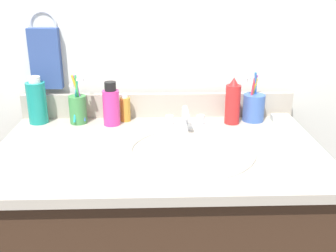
{
  "coord_description": "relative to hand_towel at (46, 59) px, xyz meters",
  "views": [
    {
      "loc": [
        -0.01,
        -1.15,
        1.25
      ],
      "look_at": [
        0.03,
        0.0,
        0.82
      ],
      "focal_mm": 42.73,
      "sensor_mm": 36.0,
      "label": 1
    }
  ],
  "objects": [
    {
      "name": "countertop",
      "position": [
        0.41,
        -0.32,
        -0.23
      ],
      "size": [
        1.02,
        0.62,
        0.03
      ],
      "primitive_type": "cube",
      "color": "#B2A899",
      "rests_on": "vanity_cabinet"
    },
    {
      "name": "bottle_spray_red",
      "position": [
        0.68,
        -0.11,
        -0.14
      ],
      "size": [
        0.05,
        0.05,
        0.17
      ],
      "color": "red",
      "rests_on": "countertop"
    },
    {
      "name": "back_wall",
      "position": [
        0.41,
        0.04,
        -0.32
      ],
      "size": [
        2.12,
        0.04,
        1.3
      ],
      "primitive_type": "cube",
      "color": "silver",
      "rests_on": "ground_plane"
    },
    {
      "name": "backsplash",
      "position": [
        0.41,
        -0.02,
        -0.17
      ],
      "size": [
        1.02,
        0.02,
        0.09
      ],
      "primitive_type": "cube",
      "color": "#B2A899",
      "rests_on": "countertop"
    },
    {
      "name": "faucet",
      "position": [
        0.5,
        -0.16,
        -0.19
      ],
      "size": [
        0.16,
        0.1,
        0.08
      ],
      "color": "silver",
      "rests_on": "countertop"
    },
    {
      "name": "soap_bar",
      "position": [
        0.86,
        -0.09,
        -0.21
      ],
      "size": [
        0.06,
        0.04,
        0.02
      ],
      "primitive_type": "cube",
      "color": "white",
      "rests_on": "countertop"
    },
    {
      "name": "sink_basin",
      "position": [
        0.5,
        -0.35,
        -0.25
      ],
      "size": [
        0.4,
        0.4,
        0.11
      ],
      "color": "white",
      "rests_on": "countertop"
    },
    {
      "name": "hand_towel",
      "position": [
        0.0,
        0.0,
        0.0
      ],
      "size": [
        0.11,
        0.04,
        0.22
      ],
      "primitive_type": "cube",
      "color": "#334C8C"
    },
    {
      "name": "bottle_mouthwash_teal",
      "position": [
        -0.03,
        -0.08,
        -0.14
      ],
      "size": [
        0.07,
        0.07,
        0.17
      ],
      "color": "teal",
      "rests_on": "countertop"
    },
    {
      "name": "bottle_oil_amber",
      "position": [
        0.29,
        -0.07,
        -0.17
      ],
      "size": [
        0.04,
        0.04,
        0.1
      ],
      "color": "gold",
      "rests_on": "countertop"
    },
    {
      "name": "cup_blue_plastic",
      "position": [
        0.76,
        -0.08,
        -0.17
      ],
      "size": [
        0.08,
        0.09,
        0.19
      ],
      "color": "#3F66B7",
      "rests_on": "countertop"
    },
    {
      "name": "towel_ring",
      "position": [
        0.0,
        0.02,
        0.12
      ],
      "size": [
        0.1,
        0.01,
        0.1
      ],
      "primitive_type": "torus",
      "rotation": [
        1.57,
        0.0,
        0.0
      ],
      "color": "silver"
    },
    {
      "name": "vanity_cabinet",
      "position": [
        0.41,
        -0.32,
        -0.61
      ],
      "size": [
        0.98,
        0.57,
        0.73
      ],
      "primitive_type": "cube",
      "color": "#382316",
      "rests_on": "ground_plane"
    },
    {
      "name": "cup_green",
      "position": [
        0.12,
        -0.08,
        -0.16
      ],
      "size": [
        0.06,
        0.09,
        0.18
      ],
      "color": "#3F8C47",
      "rests_on": "countertop"
    },
    {
      "name": "bottle_soap_pink",
      "position": [
        0.24,
        -0.11,
        -0.15
      ],
      "size": [
        0.06,
        0.06,
        0.16
      ],
      "color": "#D8338C",
      "rests_on": "countertop"
    }
  ]
}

